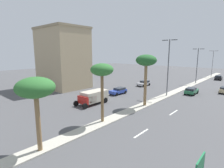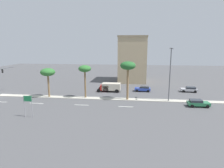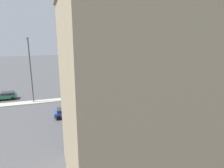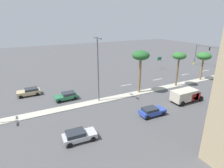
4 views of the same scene
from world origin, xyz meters
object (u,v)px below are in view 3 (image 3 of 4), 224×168
Objects in this scene: commercial_building at (127,97)px; sedan_green_right at (6,96)px; box_truck at (120,101)px; palm_tree_front at (131,62)px; palm_tree_outboard at (82,60)px; traffic_signal_gantry at (194,63)px; sedan_blue_leading at (68,112)px; directional_road_sign at (134,69)px; street_lamp_outboard at (30,66)px; palm_tree_leading at (168,64)px.

sedan_green_right is (26.46, 13.00, -6.53)m from commercial_building.
box_truck is (16.23, -5.33, -6.03)m from commercial_building.
palm_tree_outboard is at bearing 87.08° from palm_tree_front.
sedan_blue_leading is (-15.15, 33.29, -3.67)m from traffic_signal_gantry.
directional_road_sign reaches higher than sedan_blue_leading.
sedan_green_right is at bearing 56.92° from street_lamp_outboard.
sedan_green_right is (3.08, 13.51, -6.37)m from palm_tree_outboard.
street_lamp_outboard reaches higher than sedan_blue_leading.
palm_tree_outboard reaches higher than sedan_blue_leading.
sedan_blue_leading is at bearing 137.22° from directional_road_sign.
sedan_blue_leading is at bearing 156.94° from palm_tree_outboard.
sedan_green_right is (3.56, 22.85, -5.60)m from palm_tree_front.
traffic_signal_gantry is at bearing -110.88° from directional_road_sign.
street_lamp_outboard is 11.26m from sedan_blue_leading.
traffic_signal_gantry is 1.68× the size of street_lamp_outboard.
traffic_signal_gantry is 2.54× the size of palm_tree_front.
palm_tree_outboard is 8.64m from street_lamp_outboard.
palm_tree_leading is at bearing -90.14° from palm_tree_outboard.
street_lamp_outboard is (-0.06, 26.26, 0.85)m from palm_tree_leading.
palm_tree_front reaches higher than directional_road_sign.
commercial_building is 2.01× the size of palm_tree_front.
palm_tree_outboard is 15.25m from sedan_green_right.
street_lamp_outboard is (-0.11, 8.62, -0.67)m from palm_tree_outboard.
commercial_building is at bearing 134.92° from traffic_signal_gantry.
palm_tree_front is 9.54m from box_truck.
palm_tree_front is at bearing -23.27° from commercial_building.
palm_tree_leading is 23.32m from sedan_blue_leading.
palm_tree_front is 16.16m from sedan_blue_leading.
palm_tree_leading reaches higher than sedan_green_right.
palm_tree_leading is at bearing -87.01° from palm_tree_front.
sedan_green_right is 0.99× the size of sedan_blue_leading.
commercial_building is at bearing 155.81° from directional_road_sign.
sedan_blue_leading is at bearing 114.47° from traffic_signal_gantry.
palm_tree_outboard reaches higher than palm_tree_leading.
palm_tree_front is (-7.23, 20.37, 1.94)m from traffic_signal_gantry.
sedan_green_right is at bearing 107.45° from directional_road_sign.
palm_tree_front is 1.79× the size of sedan_blue_leading.
traffic_signal_gantry is at bearing -70.46° from palm_tree_front.
traffic_signal_gantry is 30.60m from palm_tree_outboard.
palm_tree_outboard is at bearing -23.06° from sedan_blue_leading.
street_lamp_outboard reaches higher than traffic_signal_gantry.
directional_road_sign is 0.43× the size of palm_tree_outboard.
palm_tree_leading is at bearing -68.50° from sedan_blue_leading.
directional_road_sign is 20.21m from palm_tree_outboard.
palm_tree_outboard is at bearing 102.80° from traffic_signal_gantry.
palm_tree_front reaches higher than sedan_green_right.
box_truck is (-7.05, -13.45, -5.20)m from street_lamp_outboard.
commercial_building reaches higher than palm_tree_outboard.
palm_tree_outboard reaches higher than palm_tree_front.
sedan_blue_leading is (-8.36, 21.22, -4.87)m from palm_tree_leading.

